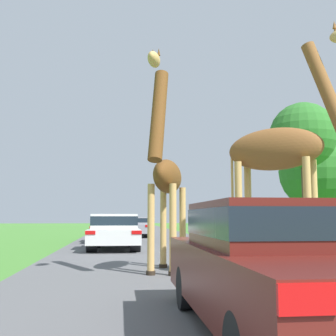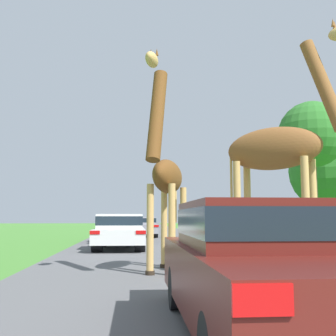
{
  "view_description": "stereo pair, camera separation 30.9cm",
  "coord_description": "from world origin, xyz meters",
  "px_view_note": "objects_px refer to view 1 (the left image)",
  "views": [
    {
      "loc": [
        -1.33,
        0.41,
        1.27
      ],
      "look_at": [
        -0.2,
        10.31,
        2.42
      ],
      "focal_mm": 45.0,
      "sensor_mm": 36.0,
      "label": 1
    },
    {
      "loc": [
        -1.02,
        0.38,
        1.27
      ],
      "look_at": [
        -0.2,
        10.31,
        2.42
      ],
      "focal_mm": 45.0,
      "sensor_mm": 36.0,
      "label": 2
    }
  ],
  "objects_px": {
    "car_lead_maroon": "(278,264)",
    "tree_mid_field": "(318,172)",
    "giraffe_companion": "(281,152)",
    "car_queue_left": "(111,228)",
    "tree_right_cluster": "(303,136)",
    "car_far_ahead": "(134,226)",
    "giraffe_near_road": "(166,173)",
    "sign_post": "(294,219)",
    "car_queue_right": "(114,231)"
  },
  "relations": [
    {
      "from": "car_far_ahead",
      "to": "tree_right_cluster",
      "type": "height_order",
      "value": "tree_right_cluster"
    },
    {
      "from": "car_far_ahead",
      "to": "sign_post",
      "type": "distance_m",
      "value": 13.34
    },
    {
      "from": "car_queue_left",
      "to": "car_far_ahead",
      "type": "relative_size",
      "value": 1.01
    },
    {
      "from": "tree_mid_field",
      "to": "car_far_ahead",
      "type": "bearing_deg",
      "value": -166.4
    },
    {
      "from": "car_queue_right",
      "to": "tree_mid_field",
      "type": "relative_size",
      "value": 0.52
    },
    {
      "from": "car_queue_right",
      "to": "sign_post",
      "type": "height_order",
      "value": "sign_post"
    },
    {
      "from": "car_queue_right",
      "to": "car_queue_left",
      "type": "distance_m",
      "value": 5.04
    },
    {
      "from": "giraffe_near_road",
      "to": "car_lead_maroon",
      "type": "bearing_deg",
      "value": 114.99
    },
    {
      "from": "car_lead_maroon",
      "to": "car_far_ahead",
      "type": "height_order",
      "value": "car_lead_maroon"
    },
    {
      "from": "giraffe_companion",
      "to": "sign_post",
      "type": "height_order",
      "value": "giraffe_companion"
    },
    {
      "from": "car_queue_right",
      "to": "tree_mid_field",
      "type": "xyz_separation_m",
      "value": [
        15.04,
        13.46,
        3.9
      ]
    },
    {
      "from": "car_queue_left",
      "to": "giraffe_near_road",
      "type": "bearing_deg",
      "value": -82.94
    },
    {
      "from": "car_lead_maroon",
      "to": "car_queue_left",
      "type": "xyz_separation_m",
      "value": [
        -2.14,
        17.13,
        -0.06
      ]
    },
    {
      "from": "car_queue_right",
      "to": "car_far_ahead",
      "type": "distance_m",
      "value": 10.15
    },
    {
      "from": "car_lead_maroon",
      "to": "car_far_ahead",
      "type": "bearing_deg",
      "value": 92.17
    },
    {
      "from": "car_queue_left",
      "to": "sign_post",
      "type": "height_order",
      "value": "sign_post"
    },
    {
      "from": "giraffe_companion",
      "to": "car_queue_right",
      "type": "distance_m",
      "value": 9.25
    },
    {
      "from": "tree_right_cluster",
      "to": "sign_post",
      "type": "bearing_deg",
      "value": -116.92
    },
    {
      "from": "tree_right_cluster",
      "to": "tree_mid_field",
      "type": "height_order",
      "value": "tree_right_cluster"
    },
    {
      "from": "giraffe_companion",
      "to": "tree_right_cluster",
      "type": "height_order",
      "value": "tree_right_cluster"
    },
    {
      "from": "giraffe_companion",
      "to": "sign_post",
      "type": "xyz_separation_m",
      "value": [
        2.89,
        6.21,
        -1.42
      ]
    },
    {
      "from": "giraffe_companion",
      "to": "tree_right_cluster",
      "type": "xyz_separation_m",
      "value": [
        7.34,
        14.98,
        3.37
      ]
    },
    {
      "from": "giraffe_companion",
      "to": "car_far_ahead",
      "type": "distance_m",
      "value": 18.71
    },
    {
      "from": "car_lead_maroon",
      "to": "tree_mid_field",
      "type": "xyz_separation_m",
      "value": [
        13.1,
        25.56,
        3.87
      ]
    },
    {
      "from": "giraffe_companion",
      "to": "sign_post",
      "type": "distance_m",
      "value": 7.0
    },
    {
      "from": "sign_post",
      "to": "car_far_ahead",
      "type": "bearing_deg",
      "value": 113.31
    },
    {
      "from": "car_lead_maroon",
      "to": "tree_mid_field",
      "type": "distance_m",
      "value": 28.98
    },
    {
      "from": "car_queue_left",
      "to": "tree_right_cluster",
      "type": "distance_m",
      "value": 12.32
    },
    {
      "from": "car_queue_right",
      "to": "car_queue_left",
      "type": "relative_size",
      "value": 0.94
    },
    {
      "from": "tree_mid_field",
      "to": "car_lead_maroon",
      "type": "bearing_deg",
      "value": -117.15
    },
    {
      "from": "car_lead_maroon",
      "to": "car_queue_right",
      "type": "bearing_deg",
      "value": 99.07
    },
    {
      "from": "car_queue_left",
      "to": "tree_mid_field",
      "type": "relative_size",
      "value": 0.55
    },
    {
      "from": "giraffe_near_road",
      "to": "car_lead_maroon",
      "type": "xyz_separation_m",
      "value": [
        0.66,
        -5.2,
        -1.51
      ]
    },
    {
      "from": "car_queue_left",
      "to": "car_far_ahead",
      "type": "bearing_deg",
      "value": 75.56
    },
    {
      "from": "giraffe_near_road",
      "to": "tree_right_cluster",
      "type": "distance_m",
      "value": 16.95
    },
    {
      "from": "car_lead_maroon",
      "to": "sign_post",
      "type": "height_order",
      "value": "sign_post"
    },
    {
      "from": "car_queue_right",
      "to": "giraffe_companion",
      "type": "bearing_deg",
      "value": -67.44
    },
    {
      "from": "giraffe_near_road",
      "to": "car_far_ahead",
      "type": "xyz_separation_m",
      "value": [
        -0.18,
        16.98,
        -1.6
      ]
    },
    {
      "from": "giraffe_near_road",
      "to": "car_queue_left",
      "type": "distance_m",
      "value": 12.13
    },
    {
      "from": "giraffe_near_road",
      "to": "car_far_ahead",
      "type": "bearing_deg",
      "value": -71.69
    },
    {
      "from": "tree_mid_field",
      "to": "giraffe_companion",
      "type": "bearing_deg",
      "value": -117.9
    },
    {
      "from": "car_far_ahead",
      "to": "tree_mid_field",
      "type": "bearing_deg",
      "value": 13.6
    },
    {
      "from": "car_queue_left",
      "to": "sign_post",
      "type": "bearing_deg",
      "value": -47.57
    },
    {
      "from": "giraffe_companion",
      "to": "car_queue_left",
      "type": "relative_size",
      "value": 1.22
    },
    {
      "from": "giraffe_companion",
      "to": "giraffe_near_road",
      "type": "bearing_deg",
      "value": -85.24
    },
    {
      "from": "tree_right_cluster",
      "to": "tree_mid_field",
      "type": "relative_size",
      "value": 1.05
    },
    {
      "from": "car_queue_left",
      "to": "sign_post",
      "type": "xyz_separation_m",
      "value": [
        6.58,
        -7.2,
        0.47
      ]
    },
    {
      "from": "tree_mid_field",
      "to": "sign_post",
      "type": "distance_m",
      "value": 18.2
    },
    {
      "from": "car_queue_left",
      "to": "tree_mid_field",
      "type": "xyz_separation_m",
      "value": [
        15.25,
        8.42,
        3.93
      ]
    },
    {
      "from": "tree_right_cluster",
      "to": "tree_mid_field",
      "type": "bearing_deg",
      "value": 58.39
    }
  ]
}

